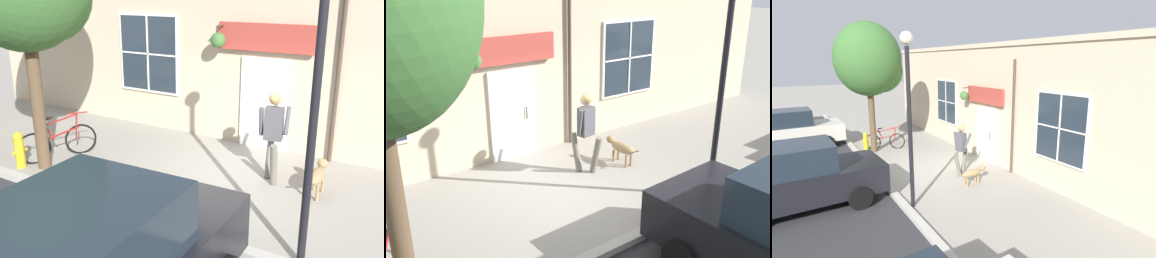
% 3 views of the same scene
% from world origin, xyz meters
% --- Properties ---
extents(ground_plane, '(90.00, 90.00, 0.00)m').
position_xyz_m(ground_plane, '(0.00, 0.00, 0.00)').
color(ground_plane, gray).
extents(storefront_facade, '(0.95, 18.00, 4.46)m').
position_xyz_m(storefront_facade, '(-2.34, 0.00, 2.24)').
color(storefront_facade, '#C6B293').
rests_on(storefront_facade, ground_plane).
extents(pedestrian_walking, '(0.72, 0.55, 1.78)m').
position_xyz_m(pedestrian_walking, '(-0.51, 0.78, 1.08)').
color(pedestrian_walking, '#6B665B').
rests_on(pedestrian_walking, ground_plane).
extents(dog_on_leash, '(1.09, 0.28, 0.60)m').
position_xyz_m(dog_on_leash, '(-0.41, 1.70, 0.38)').
color(dog_on_leash, '#997A51').
rests_on(dog_on_leash, ground_plane).
extents(street_lamp, '(0.32, 0.32, 4.50)m').
position_xyz_m(street_lamp, '(1.77, 2.09, 2.97)').
color(street_lamp, black).
rests_on(street_lamp, ground_plane).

